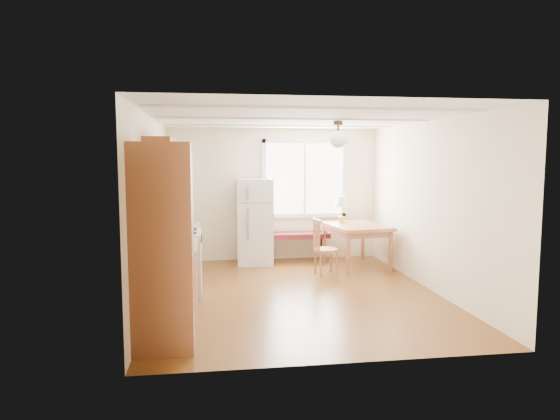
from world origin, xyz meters
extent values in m
cube|color=#502B10|center=(0.00, 0.00, 0.00)|extent=(4.60, 5.60, 0.12)
cube|color=white|center=(0.00, 0.00, 2.50)|extent=(4.60, 5.60, 0.12)
cube|color=#F9EBC7|center=(0.00, 2.50, 1.25)|extent=(4.60, 0.10, 2.50)
cube|color=#F9EBC7|center=(0.00, -2.50, 1.25)|extent=(4.60, 0.10, 2.50)
cube|color=#F9EBC7|center=(-2.00, 0.00, 1.25)|extent=(0.10, 5.60, 2.50)
cube|color=#F9EBC7|center=(2.00, 0.00, 1.25)|extent=(0.10, 5.60, 2.50)
cube|color=brown|center=(-1.70, -1.85, 1.05)|extent=(0.60, 0.60, 2.10)
cube|color=brown|center=(-1.70, -0.85, 0.43)|extent=(0.60, 1.10, 0.86)
cube|color=tan|center=(-1.69, -0.85, 0.88)|extent=(0.62, 1.14, 0.04)
cube|color=silver|center=(-1.68, 0.20, 0.45)|extent=(0.65, 0.76, 0.90)
cube|color=brown|center=(-1.70, 0.95, 0.43)|extent=(0.60, 0.60, 0.86)
cube|color=brown|center=(-1.83, -0.15, 1.85)|extent=(0.33, 1.60, 0.70)
cube|color=white|center=(0.60, 2.48, 1.55)|extent=(1.50, 0.02, 1.35)
cylinder|color=black|center=(0.70, 0.40, 2.46)|extent=(0.14, 0.14, 0.06)
cylinder|color=black|center=(0.70, 0.40, 2.36)|extent=(0.03, 0.03, 0.16)
sphere|color=white|center=(0.70, 0.40, 2.22)|extent=(0.26, 0.26, 0.26)
cube|color=silver|center=(-0.39, 2.12, 0.78)|extent=(0.70, 0.70, 1.57)
cube|color=gray|center=(-0.39, 1.80, 1.15)|extent=(0.65, 0.02, 0.02)
cube|color=gray|center=(-0.55, 1.78, 0.94)|extent=(0.03, 0.03, 0.94)
cube|color=#57141C|center=(0.43, 2.22, 0.49)|extent=(1.17, 0.44, 0.09)
cylinder|color=black|center=(-0.07, 2.06, 0.22)|extent=(0.04, 0.04, 0.45)
cylinder|color=black|center=(0.92, 2.06, 0.22)|extent=(0.04, 0.04, 0.45)
cylinder|color=black|center=(-0.07, 2.38, 0.22)|extent=(0.04, 0.04, 0.45)
cylinder|color=black|center=(0.92, 2.38, 0.22)|extent=(0.04, 0.04, 0.45)
cube|color=#955939|center=(1.36, 1.55, 0.74)|extent=(1.08, 1.34, 0.06)
cube|color=#955939|center=(1.36, 1.55, 0.66)|extent=(0.97, 1.23, 0.10)
cylinder|color=#955939|center=(1.05, 0.96, 0.35)|extent=(0.07, 0.07, 0.71)
cylinder|color=#955939|center=(1.82, 1.07, 0.35)|extent=(0.07, 0.07, 0.71)
cylinder|color=#955939|center=(0.90, 2.04, 0.35)|extent=(0.07, 0.07, 0.71)
cylinder|color=#955939|center=(1.67, 2.15, 0.35)|extent=(0.07, 0.07, 0.71)
cylinder|color=#955939|center=(0.69, 1.06, 0.42)|extent=(0.41, 0.41, 0.05)
cylinder|color=#955939|center=(0.57, 0.90, 0.21)|extent=(0.04, 0.04, 0.42)
cylinder|color=#955939|center=(0.85, 0.93, 0.21)|extent=(0.04, 0.04, 0.42)
cylinder|color=#955939|center=(0.54, 1.18, 0.21)|extent=(0.04, 0.04, 0.42)
cylinder|color=#955939|center=(0.81, 1.21, 0.21)|extent=(0.04, 0.04, 0.42)
cylinder|color=gold|center=(1.18, 1.87, 0.82)|extent=(0.13, 0.13, 0.11)
cylinder|color=gold|center=(1.18, 1.87, 0.97)|extent=(0.02, 0.02, 0.19)
cone|color=white|center=(1.18, 1.87, 1.16)|extent=(0.28, 0.28, 0.19)
cube|color=black|center=(-1.72, -0.94, 0.94)|extent=(0.19, 0.22, 0.07)
cube|color=black|center=(-1.72, -1.02, 1.09)|extent=(0.17, 0.08, 0.25)
cylinder|color=black|center=(-1.72, -0.90, 1.02)|extent=(0.12, 0.12, 0.11)
cylinder|color=red|center=(-1.75, -0.95, 0.97)|extent=(0.10, 0.10, 0.14)
sphere|color=red|center=(-1.75, -0.95, 1.07)|extent=(0.05, 0.05, 0.05)
camera|label=1|loc=(-1.24, -6.93, 1.95)|focal=32.00mm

